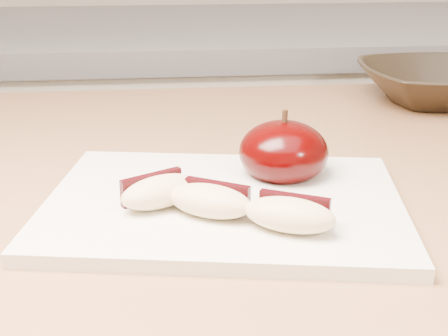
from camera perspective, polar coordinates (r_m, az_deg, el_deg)
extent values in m
cube|color=silver|center=(1.40, -2.10, -7.05)|extent=(2.40, 0.60, 0.90)
cube|color=slate|center=(1.25, -2.38, 12.32)|extent=(2.40, 0.62, 0.04)
cube|color=#9A6843|center=(0.59, 2.25, -1.79)|extent=(1.64, 0.64, 0.04)
cube|color=silver|center=(0.49, 0.00, -3.34)|extent=(0.31, 0.25, 0.01)
ellipsoid|color=black|center=(0.53, 5.46, 1.45)|extent=(0.09, 0.09, 0.05)
cylinder|color=black|center=(0.52, 5.58, 4.70)|extent=(0.00, 0.00, 0.01)
ellipsoid|color=beige|center=(0.47, -5.82, -2.16)|extent=(0.07, 0.06, 0.02)
cube|color=black|center=(0.48, -6.64, -1.75)|extent=(0.05, 0.03, 0.02)
ellipsoid|color=beige|center=(0.45, -1.32, -3.02)|extent=(0.07, 0.06, 0.02)
cube|color=black|center=(0.46, -0.60, -2.51)|extent=(0.05, 0.03, 0.02)
ellipsoid|color=beige|center=(0.43, 6.01, -4.29)|extent=(0.07, 0.06, 0.02)
cube|color=black|center=(0.45, 6.46, -3.70)|extent=(0.05, 0.03, 0.02)
imported|color=black|center=(0.85, 18.91, 7.31)|extent=(0.19, 0.19, 0.05)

